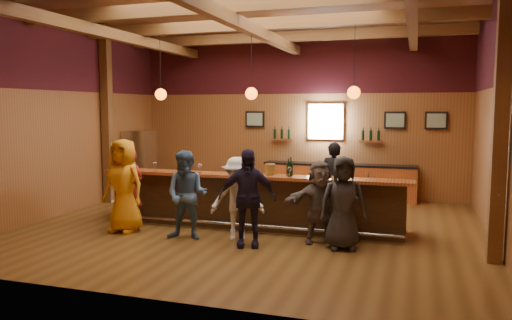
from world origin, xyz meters
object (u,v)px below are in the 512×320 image
(customer_denim, at_px, (187,195))
(bartender, at_px, (334,181))
(customer_orange, at_px, (124,186))
(customer_dark, at_px, (343,203))
(customer_navy, at_px, (247,198))
(ice_bucket, at_px, (270,170))
(bar_counter, at_px, (255,201))
(stainless_fridge, at_px, (140,163))
(customer_brown, at_px, (320,202))
(customer_redvest, at_px, (130,190))
(back_bar_cabinet, at_px, (338,181))
(bottle_a, at_px, (291,169))
(customer_white, at_px, (237,198))

(customer_denim, bearing_deg, bartender, 42.65)
(customer_orange, relative_size, customer_dark, 1.13)
(customer_navy, bearing_deg, ice_bucket, 70.29)
(customer_orange, distance_m, bartender, 4.42)
(customer_dark, bearing_deg, bar_counter, 133.84)
(stainless_fridge, xyz_separation_m, customer_dark, (6.07, -3.58, -0.10))
(bar_counter, xyz_separation_m, customer_brown, (1.51, -0.86, 0.22))
(bar_counter, xyz_separation_m, stainless_fridge, (-4.12, 2.45, 0.38))
(customer_orange, distance_m, customer_redvest, 0.17)
(stainless_fridge, xyz_separation_m, bartender, (5.55, -1.28, -0.06))
(back_bar_cabinet, xyz_separation_m, customer_navy, (-0.85, -5.03, 0.38))
(back_bar_cabinet, distance_m, customer_orange, 5.93)
(back_bar_cabinet, xyz_separation_m, customer_redvest, (-3.42, -4.66, 0.34))
(customer_navy, bearing_deg, customer_dark, -4.21)
(customer_denim, bearing_deg, back_bar_cabinet, 62.48)
(customer_dark, bearing_deg, bottle_a, 126.68)
(customer_redvest, distance_m, customer_dark, 4.19)
(customer_navy, height_order, ice_bucket, customer_navy)
(customer_brown, height_order, bottle_a, customer_brown)
(bar_counter, distance_m, back_bar_cabinet, 3.76)
(customer_dark, height_order, bartender, bartender)
(customer_dark, distance_m, bartender, 2.35)
(back_bar_cabinet, height_order, customer_white, customer_white)
(back_bar_cabinet, height_order, ice_bucket, ice_bucket)
(customer_redvest, relative_size, bottle_a, 4.45)
(customer_navy, distance_m, ice_bucket, 1.23)
(customer_denim, relative_size, customer_navy, 0.96)
(bottle_a, bearing_deg, bar_counter, 161.75)
(back_bar_cabinet, bearing_deg, bartender, -84.07)
(customer_redvest, relative_size, customer_denim, 1.00)
(stainless_fridge, relative_size, customer_redvest, 1.10)
(customer_redvest, relative_size, bartender, 0.97)
(customer_dark, bearing_deg, bartender, 86.64)
(customer_orange, xyz_separation_m, customer_navy, (2.62, -0.25, -0.05))
(ice_bucket, bearing_deg, customer_redvest, -163.29)
(bottle_a, bearing_deg, customer_orange, -163.12)
(customer_redvest, distance_m, customer_denim, 1.39)
(stainless_fridge, xyz_separation_m, ice_bucket, (4.53, -2.74, 0.32))
(bar_counter, distance_m, customer_white, 1.10)
(customer_redvest, bearing_deg, customer_navy, -5.65)
(customer_denim, bearing_deg, bottle_a, 27.56)
(bar_counter, height_order, customer_denim, customer_denim)
(customer_white, bearing_deg, stainless_fridge, 120.76)
(customer_redvest, bearing_deg, customer_orange, -109.36)
(stainless_fridge, bearing_deg, customer_navy, -41.30)
(stainless_fridge, xyz_separation_m, customer_brown, (5.62, -3.31, -0.15))
(customer_white, bearing_deg, customer_brown, -10.39)
(stainless_fridge, relative_size, customer_white, 1.18)
(customer_orange, relative_size, customer_brown, 1.22)
(bar_counter, relative_size, customer_denim, 3.83)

